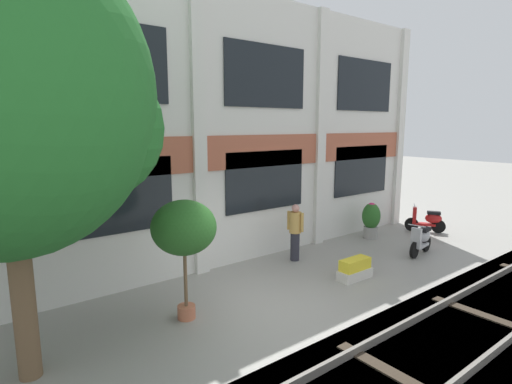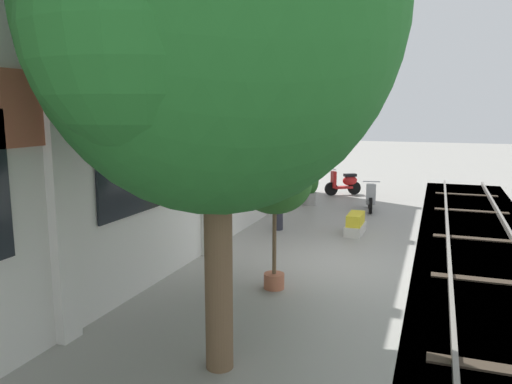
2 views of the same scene
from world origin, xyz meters
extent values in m
plane|color=gray|center=(0.00, 0.00, 0.00)|extent=(80.00, 80.00, 0.00)
cube|color=silver|center=(0.00, 2.90, 3.64)|extent=(17.38, 0.50, 7.27)
cube|color=#AD5B42|center=(0.00, 2.63, 3.10)|extent=(17.38, 0.06, 0.90)
cube|color=silver|center=(0.00, 2.59, 3.64)|extent=(0.36, 0.16, 7.27)
cube|color=silver|center=(4.34, 2.59, 3.64)|extent=(0.36, 0.16, 7.27)
cube|color=silver|center=(8.69, 2.59, 3.64)|extent=(0.36, 0.16, 7.27)
cube|color=black|center=(-2.17, 2.62, 2.25)|extent=(2.78, 0.04, 1.70)
cube|color=black|center=(2.17, 2.62, 2.25)|extent=(2.78, 0.04, 1.70)
cube|color=black|center=(6.52, 2.62, 2.25)|extent=(2.78, 0.04, 1.70)
cube|color=black|center=(-2.17, 2.62, 5.15)|extent=(2.78, 0.04, 1.70)
cube|color=black|center=(2.17, 2.62, 5.15)|extent=(2.78, 0.04, 1.70)
cube|color=black|center=(6.52, 2.62, 5.15)|extent=(2.78, 0.04, 1.70)
cube|color=slate|center=(0.00, -2.32, 0.07)|extent=(25.38, 0.07, 0.15)
cube|color=#382D23|center=(0.14, -3.04, 0.01)|extent=(0.24, 2.10, 0.03)
cube|color=#382D23|center=(3.28, -3.04, 0.01)|extent=(0.24, 2.10, 0.03)
cylinder|color=brown|center=(-4.31, 0.36, 1.48)|extent=(0.33, 0.33, 2.97)
ellipsoid|color=#236B28|center=(-4.31, 0.36, 4.23)|extent=(4.12, 4.12, 4.61)
sphere|color=#236B28|center=(-3.28, 0.16, 3.77)|extent=(2.27, 2.27, 2.27)
cube|color=beige|center=(2.80, -0.15, 0.12)|extent=(0.96, 0.42, 0.25)
cube|color=yellow|center=(2.80, -0.15, 0.39)|extent=(0.86, 0.35, 0.28)
cylinder|color=#B76647|center=(-1.53, 0.58, 0.13)|extent=(0.36, 0.36, 0.27)
cylinder|color=brown|center=(-1.53, 0.58, 0.96)|extent=(0.07, 0.07, 1.39)
ellipsoid|color=#286023|center=(-1.53, 0.58, 1.87)|extent=(1.26, 1.26, 1.07)
cylinder|color=gray|center=(6.19, 1.89, 0.20)|extent=(0.47, 0.47, 0.39)
ellipsoid|color=#286023|center=(6.19, 1.89, 0.77)|extent=(0.61, 0.61, 0.89)
sphere|color=#DB2866|center=(6.19, 1.89, 1.06)|extent=(0.34, 0.34, 0.34)
cylinder|color=black|center=(5.44, -0.19, 0.24)|extent=(0.49, 0.16, 0.48)
cylinder|color=black|center=(6.33, -0.05, 0.24)|extent=(0.49, 0.16, 0.48)
cube|color=#B2B2B7|center=(5.90, -0.12, 0.28)|extent=(0.71, 0.34, 0.08)
ellipsoid|color=#B2B2B7|center=(6.16, -0.08, 0.52)|extent=(0.59, 0.34, 0.36)
cube|color=black|center=(6.16, -0.08, 0.72)|extent=(0.47, 0.28, 0.10)
cube|color=#B2B2B7|center=(5.52, -0.17, 0.58)|extent=(0.16, 0.29, 0.60)
cylinder|color=#B7B7BF|center=(5.50, -0.18, 0.96)|extent=(0.11, 0.50, 0.03)
cylinder|color=black|center=(8.17, 1.56, 0.24)|extent=(0.34, 0.45, 0.48)
cylinder|color=black|center=(8.67, 0.81, 0.24)|extent=(0.34, 0.45, 0.48)
cube|color=red|center=(8.42, 1.18, 0.28)|extent=(0.58, 0.70, 0.08)
ellipsoid|color=red|center=(8.57, 0.96, 0.52)|extent=(0.53, 0.61, 0.36)
cube|color=black|center=(8.57, 0.96, 0.72)|extent=(0.43, 0.49, 0.10)
cube|color=red|center=(8.21, 1.49, 0.58)|extent=(0.30, 0.26, 0.60)
cylinder|color=#B7B7BF|center=(8.20, 1.51, 0.96)|extent=(0.43, 0.31, 0.03)
cylinder|color=#282833|center=(2.58, 1.81, 0.41)|extent=(0.26, 0.26, 0.81)
cylinder|color=tan|center=(2.58, 1.81, 1.11)|extent=(0.34, 0.34, 0.60)
sphere|color=tan|center=(2.58, 1.81, 1.52)|extent=(0.22, 0.22, 0.22)
cylinder|color=tan|center=(2.52, 2.02, 1.14)|extent=(0.09, 0.09, 0.54)
cylinder|color=tan|center=(2.64, 1.60, 1.14)|extent=(0.09, 0.09, 0.54)
camera|label=1|loc=(-4.98, -6.18, 3.82)|focal=28.00mm
camera|label=2|loc=(-9.45, -1.98, 3.10)|focal=35.00mm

